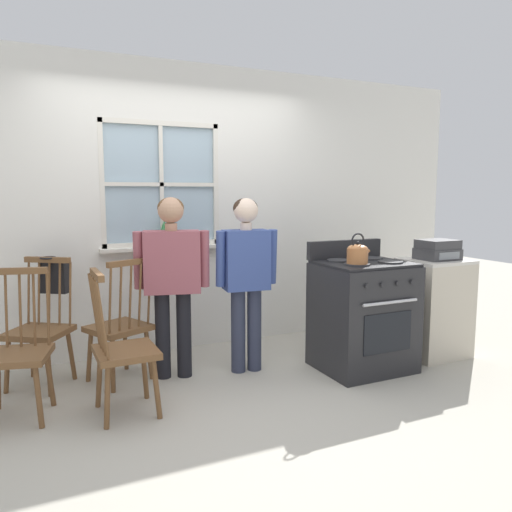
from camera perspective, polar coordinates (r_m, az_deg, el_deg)
ground_plane at (r=3.79m, az=-2.29°, el=-16.17°), size 16.00×16.00×0.00m
wall_back at (r=4.80m, az=-8.77°, el=5.18°), size 6.40×0.16×2.70m
chair_by_window at (r=4.26m, az=-23.42°, el=-7.80°), size 0.57×0.57×1.00m
chair_near_wall at (r=4.14m, az=-15.26°, el=-7.88°), size 0.55×0.54×1.00m
chair_center_cluster at (r=3.74m, az=-25.71°, el=-10.02°), size 0.51×0.49×1.00m
chair_near_stove at (r=3.55m, az=-15.01°, el=-10.44°), size 0.41×0.43×1.00m
person_elderly_left at (r=4.05m, az=-9.58°, el=-1.49°), size 0.60×0.31×1.47m
person_teen_center at (r=4.14m, az=-1.14°, el=-1.41°), size 0.53×0.25×1.46m
stove at (r=4.37m, az=12.10°, el=-6.54°), size 0.75×0.68×1.08m
kettle at (r=4.07m, az=11.53°, el=0.34°), size 0.21×0.17×0.25m
potted_plant at (r=4.69m, az=-10.23°, el=2.37°), size 0.15×0.15×0.34m
handbag at (r=4.38m, az=-22.05°, el=-2.17°), size 0.25×0.25×0.31m
side_counter at (r=4.91m, az=19.59°, el=-5.56°), size 0.55×0.50×0.90m
stereo at (r=4.81m, az=20.04°, el=0.66°), size 0.34×0.29×0.18m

